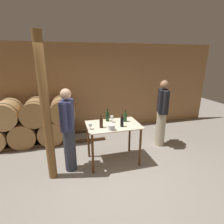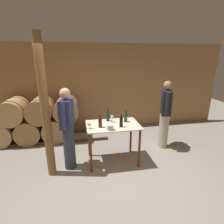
{
  "view_description": "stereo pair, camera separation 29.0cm",
  "coord_description": "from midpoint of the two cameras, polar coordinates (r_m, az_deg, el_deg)",
  "views": [
    {
      "loc": [
        -0.78,
        -2.78,
        2.28
      ],
      "look_at": [
        0.15,
        0.71,
        1.15
      ],
      "focal_mm": 28.0,
      "sensor_mm": 36.0,
      "label": 1
    },
    {
      "loc": [
        -0.5,
        -2.85,
        2.28
      ],
      "look_at": [
        0.15,
        0.71,
        1.15
      ],
      "focal_mm": 28.0,
      "sensor_mm": 36.0,
      "label": 2
    }
  ],
  "objects": [
    {
      "name": "ice_bucket",
      "position": [
        3.47,
        1.74,
        -5.11
      ],
      "size": [
        0.14,
        0.14,
        0.11
      ],
      "color": "silver",
      "rests_on": "tasting_table"
    },
    {
      "name": "wine_glass_near_left",
      "position": [
        3.53,
        -5.11,
        -4.08
      ],
      "size": [
        0.07,
        0.07,
        0.12
      ],
      "color": "silver",
      "rests_on": "tasting_table"
    },
    {
      "name": "ground_plane",
      "position": [
        3.67,
        2.03,
        -20.94
      ],
      "size": [
        14.0,
        14.0,
        0.0
      ],
      "primitive_type": "plane",
      "color": "gray"
    },
    {
      "name": "tasting_table",
      "position": [
        3.83,
        2.45,
        -6.34
      ],
      "size": [
        1.14,
        0.76,
        0.9
      ],
      "color": "beige",
      "rests_on": "ground_plane"
    },
    {
      "name": "person_host",
      "position": [
        3.62,
        -12.05,
        -5.11
      ],
      "size": [
        0.29,
        0.58,
        1.73
      ],
      "color": "#333847",
      "rests_on": "ground_plane"
    },
    {
      "name": "person_visitor_with_scarf",
      "position": [
        4.64,
        18.68,
        -0.49
      ],
      "size": [
        0.34,
        0.56,
        1.75
      ],
      "color": "#B7AD93",
      "rests_on": "ground_plane"
    },
    {
      "name": "wine_bottle_left",
      "position": [
        3.94,
        0.74,
        -1.46
      ],
      "size": [
        0.08,
        0.08,
        0.29
      ],
      "color": "black",
      "rests_on": "tasting_table"
    },
    {
      "name": "barrel_rack",
      "position": [
        5.26,
        -22.29,
        -2.55
      ],
      "size": [
        4.31,
        0.82,
        1.25
      ],
      "color": "#4C331E",
      "rests_on": "ground_plane"
    },
    {
      "name": "back_wall",
      "position": [
        5.58,
        -3.7,
        7.77
      ],
      "size": [
        8.4,
        0.05,
        2.7
      ],
      "color": "#996B42",
      "rests_on": "ground_plane"
    },
    {
      "name": "wine_bottle_right",
      "position": [
        3.9,
        6.59,
        -1.78
      ],
      "size": [
        0.08,
        0.08,
        0.27
      ],
      "color": "#193819",
      "rests_on": "tasting_table"
    },
    {
      "name": "wooden_post",
      "position": [
        3.36,
        -18.73,
        0.42
      ],
      "size": [
        0.16,
        0.16,
        2.7
      ],
      "color": "brown",
      "rests_on": "ground_plane"
    },
    {
      "name": "wine_glass_near_center",
      "position": [
        3.86,
        2.15,
        -1.82
      ],
      "size": [
        0.06,
        0.06,
        0.15
      ],
      "color": "silver",
      "rests_on": "tasting_table"
    },
    {
      "name": "wine_bottle_far_left",
      "position": [
        3.58,
        -1.56,
        -3.51
      ],
      "size": [
        0.07,
        0.07,
        0.27
      ],
      "color": "black",
      "rests_on": "tasting_table"
    },
    {
      "name": "wine_bottle_center",
      "position": [
        3.62,
        5.3,
        -3.33
      ],
      "size": [
        0.07,
        0.07,
        0.27
      ],
      "color": "black",
      "rests_on": "tasting_table"
    }
  ]
}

